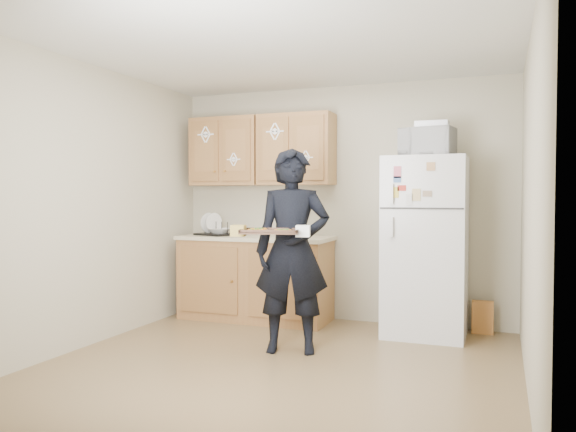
{
  "coord_description": "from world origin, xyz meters",
  "views": [
    {
      "loc": [
        1.62,
        -4.02,
        1.33
      ],
      "look_at": [
        -0.08,
        0.45,
        1.16
      ],
      "focal_mm": 35.0,
      "sensor_mm": 36.0,
      "label": 1
    }
  ],
  "objects": [
    {
      "name": "ceiling",
      "position": [
        0.0,
        0.0,
        2.5
      ],
      "size": [
        3.6,
        3.6,
        0.0
      ],
      "primitive_type": "plane",
      "color": "silver",
      "rests_on": "wall_back"
    },
    {
      "name": "dish_rack",
      "position": [
        -1.31,
        1.46,
        0.98
      ],
      "size": [
        0.49,
        0.43,
        0.16
      ],
      "primitive_type": "cube",
      "rotation": [
        0.0,
        0.0,
        -0.34
      ],
      "color": "black",
      "rests_on": "countertop"
    },
    {
      "name": "cereal_box",
      "position": [
        1.47,
        1.67,
        0.16
      ],
      "size": [
        0.2,
        0.07,
        0.32
      ],
      "primitive_type": "cube",
      "color": "#F0AE54",
      "rests_on": "floor"
    },
    {
      "name": "refrigerator",
      "position": [
        0.95,
        1.43,
        0.85
      ],
      "size": [
        0.75,
        0.7,
        1.7
      ],
      "primitive_type": "cube",
      "color": "silver",
      "rests_on": "floor"
    },
    {
      "name": "microwave",
      "position": [
        0.96,
        1.38,
        1.83
      ],
      "size": [
        0.52,
        0.4,
        0.27
      ],
      "primitive_type": "imported",
      "rotation": [
        0.0,
        0.0,
        -0.16
      ],
      "color": "silver",
      "rests_on": "refrigerator"
    },
    {
      "name": "pizza_front_right",
      "position": [
        0.01,
        0.1,
        1.06
      ],
      "size": [
        0.16,
        0.16,
        0.02
      ],
      "primitive_type": "cylinder",
      "color": "orange",
      "rests_on": "baking_tray"
    },
    {
      "name": "upper_cab_left",
      "position": [
        -1.25,
        1.61,
        1.83
      ],
      "size": [
        0.8,
        0.33,
        0.75
      ],
      "primitive_type": "cube",
      "color": "brown",
      "rests_on": "wall_back"
    },
    {
      "name": "countertop",
      "position": [
        -0.85,
        1.48,
        0.88
      ],
      "size": [
        1.64,
        0.64,
        0.04
      ],
      "primitive_type": "cube",
      "color": "beige",
      "rests_on": "base_cabinet"
    },
    {
      "name": "wall_front",
      "position": [
        0.0,
        -1.8,
        1.25
      ],
      "size": [
        3.6,
        0.04,
        2.5
      ],
      "primitive_type": "cube",
      "color": "#B5AC92",
      "rests_on": "floor"
    },
    {
      "name": "floor",
      "position": [
        0.0,
        0.0,
        0.0
      ],
      "size": [
        3.6,
        3.6,
        0.0
      ],
      "primitive_type": "plane",
      "color": "brown",
      "rests_on": "ground"
    },
    {
      "name": "foil_pan",
      "position": [
        1.0,
        1.41,
        2.0
      ],
      "size": [
        0.3,
        0.21,
        0.06
      ],
      "primitive_type": "cube",
      "rotation": [
        0.0,
        0.0,
        -0.01
      ],
      "color": "#B8B8BF",
      "rests_on": "microwave"
    },
    {
      "name": "wall_left",
      "position": [
        -1.8,
        0.0,
        1.25
      ],
      "size": [
        0.04,
        3.6,
        2.5
      ],
      "primitive_type": "cube",
      "color": "#B5AC92",
      "rests_on": "floor"
    },
    {
      "name": "pizza_front_left",
      "position": [
        -0.2,
        0.04,
        1.06
      ],
      "size": [
        0.16,
        0.16,
        0.02
      ],
      "primitive_type": "cylinder",
      "color": "orange",
      "rests_on": "baking_tray"
    },
    {
      "name": "upper_cab_right",
      "position": [
        -0.43,
        1.61,
        1.83
      ],
      "size": [
        0.8,
        0.33,
        0.75
      ],
      "primitive_type": "cube",
      "color": "brown",
      "rests_on": "wall_back"
    },
    {
      "name": "pizza_back_left",
      "position": [
        -0.24,
        0.19,
        1.06
      ],
      "size": [
        0.16,
        0.16,
        0.02
      ],
      "primitive_type": "cylinder",
      "color": "orange",
      "rests_on": "baking_tray"
    },
    {
      "name": "base_cabinet",
      "position": [
        -0.85,
        1.48,
        0.43
      ],
      "size": [
        1.6,
        0.6,
        0.86
      ],
      "primitive_type": "cube",
      "color": "brown",
      "rests_on": "floor"
    },
    {
      "name": "soap_bottle",
      "position": [
        -0.26,
        1.35,
        1.01
      ],
      "size": [
        0.12,
        0.12,
        0.21
      ],
      "primitive_type": "imported",
      "rotation": [
        0.0,
        0.0,
        0.27
      ],
      "color": "silver",
      "rests_on": "countertop"
    },
    {
      "name": "baking_tray",
      "position": [
        -0.12,
        0.15,
        1.04
      ],
      "size": [
        0.54,
        0.45,
        0.04
      ],
      "primitive_type": "cube",
      "rotation": [
        0.0,
        0.0,
        0.27
      ],
      "color": "black",
      "rests_on": "person"
    },
    {
      "name": "bowl",
      "position": [
        -1.27,
        1.46,
        0.95
      ],
      "size": [
        0.23,
        0.23,
        0.06
      ],
      "primitive_type": "imported",
      "rotation": [
        0.0,
        0.0,
        0.0
      ],
      "color": "silver",
      "rests_on": "dish_rack"
    },
    {
      "name": "person",
      "position": [
        -0.04,
        0.44,
        0.87
      ],
      "size": [
        0.72,
        0.57,
        1.73
      ],
      "primitive_type": "imported",
      "rotation": [
        0.0,
        0.0,
        0.27
      ],
      "color": "black",
      "rests_on": "floor"
    },
    {
      "name": "wall_back",
      "position": [
        0.0,
        1.8,
        1.25
      ],
      "size": [
        3.6,
        0.04,
        2.5
      ],
      "primitive_type": "cube",
      "color": "#B5AC92",
      "rests_on": "floor"
    },
    {
      "name": "wall_right",
      "position": [
        1.8,
        0.0,
        1.25
      ],
      "size": [
        0.04,
        3.6,
        2.5
      ],
      "primitive_type": "cube",
      "color": "#B5AC92",
      "rests_on": "floor"
    }
  ]
}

